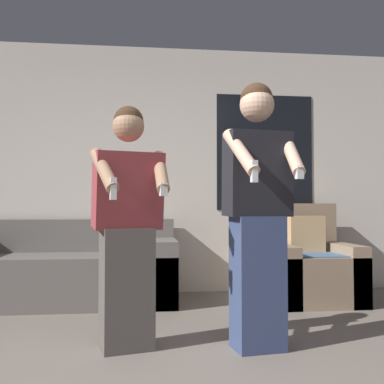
{
  "coord_description": "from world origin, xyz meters",
  "views": [
    {
      "loc": [
        -0.16,
        -2.12,
        0.92
      ],
      "look_at": [
        0.18,
        0.82,
        1.02
      ],
      "focal_mm": 42.0,
      "sensor_mm": 36.0,
      "label": 1
    }
  ],
  "objects_px": {
    "couch": "(69,272)",
    "person_left": "(128,227)",
    "armchair": "(307,267)",
    "person_right": "(258,211)"
  },
  "relations": [
    {
      "from": "couch",
      "to": "armchair",
      "type": "distance_m",
      "value": 2.36
    },
    {
      "from": "couch",
      "to": "person_left",
      "type": "relative_size",
      "value": 1.29
    },
    {
      "from": "armchair",
      "to": "person_right",
      "type": "relative_size",
      "value": 0.55
    },
    {
      "from": "person_left",
      "to": "couch",
      "type": "bearing_deg",
      "value": 111.69
    },
    {
      "from": "armchair",
      "to": "person_left",
      "type": "distance_m",
      "value": 2.3
    },
    {
      "from": "armchair",
      "to": "couch",
      "type": "bearing_deg",
      "value": 177.46
    },
    {
      "from": "armchair",
      "to": "person_right",
      "type": "height_order",
      "value": "person_right"
    },
    {
      "from": "person_left",
      "to": "person_right",
      "type": "relative_size",
      "value": 0.91
    },
    {
      "from": "couch",
      "to": "person_left",
      "type": "distance_m",
      "value": 1.7
    },
    {
      "from": "couch",
      "to": "armchair",
      "type": "xyz_separation_m",
      "value": [
        2.36,
        -0.1,
        0.02
      ]
    }
  ]
}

